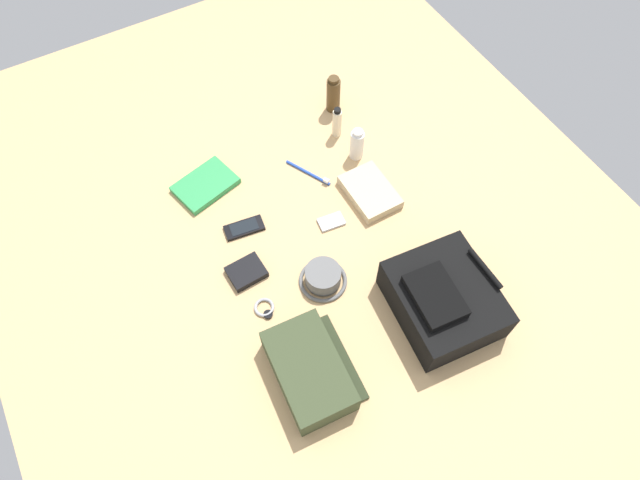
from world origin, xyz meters
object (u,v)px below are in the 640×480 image
toiletry_pouch (310,370)px  paperback_novel (205,185)px  lotion_bottle (337,122)px  wristwatch (265,308)px  media_player (331,222)px  folded_towel (370,192)px  cologne_bottle (333,94)px  bucket_hat (323,277)px  backpack (443,299)px  cell_phone (244,228)px  toothbrush (310,174)px  wallet (246,272)px  toothpaste_tube (357,144)px

toiletry_pouch → paperback_novel: bearing=179.4°
lotion_bottle → wristwatch: 0.73m
media_player → lotion_bottle: bearing=146.7°
paperback_novel → folded_towel: folded_towel is taller
lotion_bottle → paperback_novel: size_ratio=0.56×
cologne_bottle → lotion_bottle: bearing=-24.3°
bucket_hat → backpack: bearing=45.6°
backpack → paperback_novel: bearing=-150.7°
toiletry_pouch → cell_phone: bearing=174.7°
lotion_bottle → cell_phone: 0.51m
toothbrush → wallet: 0.43m
bucket_hat → cell_phone: bearing=-156.3°
toothpaste_tube → lotion_bottle: bearing=-175.9°
paperback_novel → wristwatch: paperback_novel is taller
folded_towel → toothbrush: bearing=-142.6°
backpack → toothpaste_tube: size_ratio=2.68×
toothpaste_tube → media_player: (0.20, -0.22, -0.06)m
wristwatch → folded_towel: 0.54m
cologne_bottle → toothpaste_tube: cologne_bottle is taller
backpack → bucket_hat: bearing=-134.4°
toothpaste_tube → cell_phone: 0.49m
lotion_bottle → paperback_novel: (-0.02, -0.51, -0.05)m
toothpaste_tube → wristwatch: bearing=-56.2°
paperback_novel → wristwatch: 0.51m
cell_phone → wallet: (0.15, -0.06, 0.01)m
toothpaste_tube → media_player: bearing=-47.6°
toothpaste_tube → toothbrush: (-0.01, -0.18, -0.05)m
toiletry_pouch → toothpaste_tube: bearing=139.2°
backpack → toiletry_pouch: (-0.01, -0.44, -0.02)m
toiletry_pouch → cologne_bottle: bearing=146.0°
cologne_bottle → wristwatch: cologne_bottle is taller
bucket_hat → toothbrush: bucket_hat is taller
toiletry_pouch → media_player: (-0.41, 0.31, -0.04)m
wristwatch → folded_towel: folded_towel is taller
cell_phone → toiletry_pouch: bearing=-5.3°
cologne_bottle → cell_phone: cologne_bottle is taller
wallet → folded_towel: bearing=94.8°
media_player → wallet: (0.03, -0.32, 0.01)m
cologne_bottle → paperback_novel: cologne_bottle is taller
toothbrush → folded_towel: (0.17, 0.13, 0.01)m
toiletry_pouch → cologne_bottle: size_ratio=1.98×
folded_towel → lotion_bottle: bearing=172.0°
backpack → toothbrush: backpack is taller
toothpaste_tube → folded_towel: toothpaste_tube is taller
toothbrush → bucket_hat: bearing=-23.9°
toothbrush → toothpaste_tube: bearing=88.2°
toiletry_pouch → bucket_hat: (-0.24, 0.18, -0.02)m
cell_phone → media_player: (0.12, 0.26, -0.00)m
paperback_novel → cell_phone: size_ratio=1.69×
cologne_bottle → folded_towel: bearing=-12.9°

